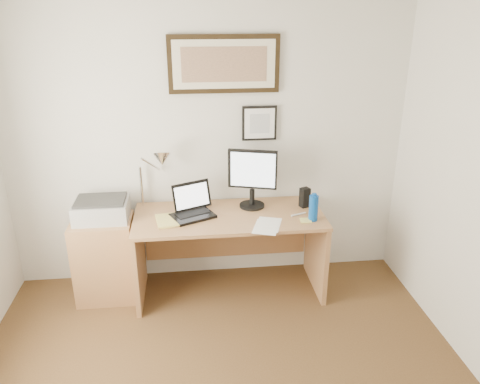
{
  "coord_description": "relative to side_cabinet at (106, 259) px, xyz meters",
  "views": [
    {
      "loc": [
        -0.16,
        -1.95,
        2.41
      ],
      "look_at": [
        0.22,
        1.43,
        1.04
      ],
      "focal_mm": 35.0,
      "sensor_mm": 36.0,
      "label": 1
    }
  ],
  "objects": [
    {
      "name": "marker_pen",
      "position": [
        1.65,
        -0.12,
        0.39
      ],
      "size": [
        0.14,
        0.06,
        0.02
      ],
      "primitive_type": "cylinder",
      "rotation": [
        0.0,
        1.57,
        0.35
      ],
      "color": "white",
      "rests_on": "desk"
    },
    {
      "name": "speaker",
      "position": [
        1.74,
        0.05,
        0.47
      ],
      "size": [
        0.1,
        0.09,
        0.17
      ],
      "primitive_type": "cube",
      "rotation": [
        0.0,
        0.0,
        0.4
      ],
      "color": "black",
      "rests_on": "desk"
    },
    {
      "name": "laptop",
      "position": [
        0.76,
        -0.01,
        0.44
      ],
      "size": [
        0.41,
        0.42,
        0.26
      ],
      "color": "black",
      "rests_on": "desk"
    },
    {
      "name": "desk_lamp",
      "position": [
        0.51,
        0.13,
        0.82
      ],
      "size": [
        0.29,
        0.27,
        0.53
      ],
      "color": "silver",
      "rests_on": "desk"
    },
    {
      "name": "water_bottle",
      "position": [
        1.75,
        -0.23,
        0.49
      ],
      "size": [
        0.08,
        0.08,
        0.22
      ],
      "primitive_type": "cylinder",
      "color": "#0C479F",
      "rests_on": "desk"
    },
    {
      "name": "bottle_cap",
      "position": [
        1.75,
        -0.23,
        0.61
      ],
      "size": [
        0.04,
        0.04,
        0.02
      ],
      "primitive_type": "cylinder",
      "color": "#0C479F",
      "rests_on": "water_bottle"
    },
    {
      "name": "paper_sheet_a",
      "position": [
        1.37,
        -0.27,
        0.39
      ],
      "size": [
        0.27,
        0.32,
        0.0
      ],
      "primitive_type": "cube",
      "rotation": [
        0.0,
        0.0,
        -0.32
      ],
      "color": "white",
      "rests_on": "desk"
    },
    {
      "name": "sticky_pad",
      "position": [
        1.68,
        -0.24,
        0.39
      ],
      "size": [
        0.09,
        0.09,
        0.01
      ],
      "primitive_type": "cube",
      "rotation": [
        0.0,
        0.0,
        -0.07
      ],
      "color": "#EEE770",
      "rests_on": "desk"
    },
    {
      "name": "printer",
      "position": [
        0.01,
        0.03,
        0.45
      ],
      "size": [
        0.44,
        0.34,
        0.18
      ],
      "color": "#A2A2A4",
      "rests_on": "side_cabinet"
    },
    {
      "name": "wall_back",
      "position": [
        0.92,
        0.32,
        0.89
      ],
      "size": [
        3.5,
        0.02,
        2.5
      ],
      "primitive_type": "cube",
      "color": "silver",
      "rests_on": "ground"
    },
    {
      "name": "picture_small",
      "position": [
        1.37,
        0.29,
        1.09
      ],
      "size": [
        0.3,
        0.03,
        0.3
      ],
      "color": "black",
      "rests_on": "wall_back"
    },
    {
      "name": "lcd_monitor",
      "position": [
        1.29,
        0.1,
        0.68
      ],
      "size": [
        0.41,
        0.22,
        0.52
      ],
      "color": "black",
      "rests_on": "desk"
    },
    {
      "name": "desk",
      "position": [
        1.07,
        0.04,
        0.15
      ],
      "size": [
        1.6,
        0.7,
        0.75
      ],
      "color": "#996840",
      "rests_on": "floor"
    },
    {
      "name": "side_cabinet",
      "position": [
        0.0,
        0.0,
        0.0
      ],
      "size": [
        0.5,
        0.4,
        0.73
      ],
      "primitive_type": "cube",
      "color": "#996840",
      "rests_on": "floor"
    },
    {
      "name": "paper_sheet_b",
      "position": [
        1.34,
        -0.32,
        0.39
      ],
      "size": [
        0.27,
        0.32,
        0.0
      ],
      "primitive_type": "cube",
      "rotation": [
        0.0,
        0.0,
        -0.32
      ],
      "color": "white",
      "rests_on": "desk"
    },
    {
      "name": "book",
      "position": [
        0.47,
        -0.14,
        0.39
      ],
      "size": [
        0.23,
        0.28,
        0.02
      ],
      "primitive_type": "imported",
      "rotation": [
        0.0,
        0.0,
        0.16
      ],
      "color": "#D7C965",
      "rests_on": "desk"
    },
    {
      "name": "picture_large",
      "position": [
        1.07,
        0.29,
        1.59
      ],
      "size": [
        0.92,
        0.04,
        0.47
      ],
      "color": "black",
      "rests_on": "wall_back"
    }
  ]
}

